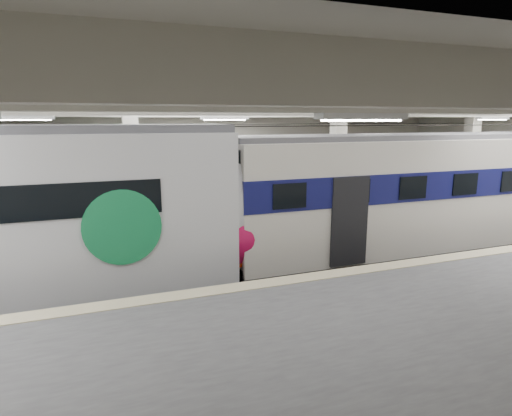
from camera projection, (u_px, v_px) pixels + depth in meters
name	position (u px, v px, depth m)	size (l,w,h in m)	color
station_hall	(266.00, 184.00, 11.24)	(36.00, 24.00, 5.75)	black
modern_emu	(19.00, 221.00, 10.94)	(14.94, 3.08, 4.76)	silver
older_rer	(407.00, 194.00, 15.09)	(13.33, 2.94, 4.40)	silver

